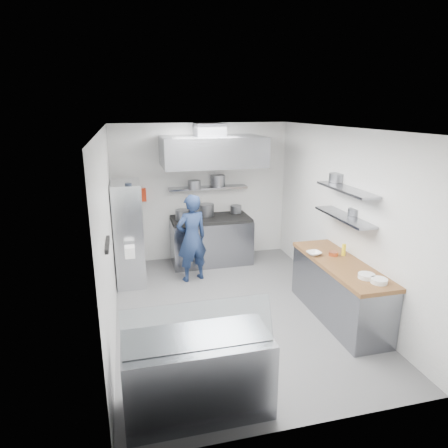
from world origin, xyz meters
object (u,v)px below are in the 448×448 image
object	(u,v)px
chef	(192,238)
display_case	(198,375)
gas_range	(211,241)
wire_rack	(129,233)

from	to	relation	value
chef	display_case	distance (m)	3.38
gas_range	wire_rack	bearing A→B (deg)	-161.04
gas_range	display_case	world-z (taller)	gas_range
chef	display_case	xyz separation A→B (m)	(-0.51, -3.32, -0.38)
wire_rack	display_case	bearing A→B (deg)	-80.38
chef	wire_rack	size ratio (longest dim) A/B	0.87
gas_range	chef	bearing A→B (deg)	-123.84
gas_range	display_case	bearing A→B (deg)	-104.10
chef	display_case	world-z (taller)	chef
chef	wire_rack	xyz separation A→B (m)	(-1.11, 0.22, 0.12)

